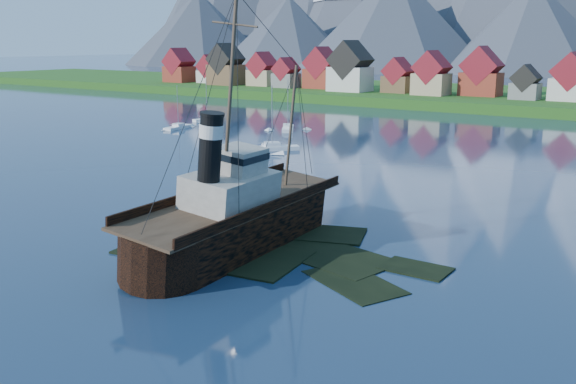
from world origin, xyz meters
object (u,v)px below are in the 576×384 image
Objects in this scene: tugboat_wreck at (246,213)px; sailboat_c at (288,129)px; sailboat_a at (179,128)px; sailboat_f at (272,149)px; sailboat_b at (207,120)px.

sailboat_c is at bearing 118.41° from tugboat_wreck.
sailboat_f reaches higher than sailboat_a.
sailboat_c is at bearing 162.30° from sailboat_f.
sailboat_f is (39.86, -26.78, 0.02)m from sailboat_b.
sailboat_f is at bearing -93.99° from sailboat_c.
tugboat_wreck reaches higher than sailboat_f.
tugboat_wreck is 84.21m from sailboat_c.
sailboat_b is 48.02m from sailboat_f.
sailboat_b is 0.90× the size of sailboat_c.
sailboat_b is at bearing 130.48° from tugboat_wreck.
sailboat_a is 15.34m from sailboat_b.
sailboat_c is 27.52m from sailboat_f.
sailboat_c is at bearing 21.98° from sailboat_a.
sailboat_b is at bearing 99.54° from sailboat_a.
tugboat_wreck is 2.93× the size of sailboat_b.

